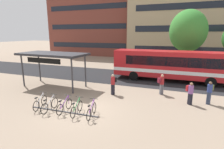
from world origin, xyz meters
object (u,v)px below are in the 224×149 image
Objects in this scene: parked_bicycle_green_3 at (77,109)px; commuter_black_pack_2 at (113,83)px; parked_bicycle_purple_2 at (64,106)px; commuter_red_pack_3 at (190,92)px; parked_bicycle_purple_4 at (92,111)px; transit_shelter at (52,55)px; commuter_olive_pack_0 at (210,91)px; city_bus at (170,65)px; parked_bicycle_silver_0 at (40,103)px; street_tree_1 at (188,31)px; commuter_maroon_pack_1 at (161,83)px; parked_bicycle_silver_1 at (50,105)px.

commuter_black_pack_2 is (0.85, 4.33, 0.62)m from parked_bicycle_green_3.
parked_bicycle_purple_2 is 1.06× the size of commuter_red_pack_3.
parked_bicycle_purple_4 is 7.10m from commuter_red_pack_3.
transit_shelter reaches higher than commuter_olive_pack_0.
transit_shelter is at bearing -59.51° from commuter_olive_pack_0.
city_bus is 6.98× the size of parked_bicycle_purple_2.
parked_bicycle_purple_2 is 1.00× the size of parked_bicycle_green_3.
parked_bicycle_silver_0 is 0.21× the size of street_tree_1.
transit_shelter reaches higher than commuter_maroon_pack_1.
parked_bicycle_purple_2 is 1.02× the size of commuter_olive_pack_0.
parked_bicycle_silver_0 is 19.11m from street_tree_1.
parked_bicycle_purple_4 is at bearing -100.83° from parked_bicycle_silver_0.
parked_bicycle_silver_1 is 0.22× the size of street_tree_1.
commuter_maroon_pack_1 is at bearing -45.38° from parked_bicycle_green_3.
parked_bicycle_purple_4 is 1.05× the size of commuter_red_pack_3.
commuter_red_pack_3 is 0.21× the size of street_tree_1.
commuter_red_pack_3 is (-1.30, -0.53, -0.04)m from commuter_olive_pack_0.
street_tree_1 is (8.60, 15.96, 4.93)m from parked_bicycle_silver_1.
parked_bicycle_green_3 is at bearing -93.92° from parked_bicycle_purple_2.
commuter_black_pack_2 is at bearing -52.24° from parked_bicycle_silver_0.
parked_bicycle_silver_0 is 0.98× the size of commuter_black_pack_2.
city_bus is 12.22m from parked_bicycle_purple_2.
parked_bicycle_green_3 is at bearing 64.75° from city_bus.
commuter_red_pack_3 is at bearing 0.98° from transit_shelter.
commuter_black_pack_2 reaches higher than commuter_red_pack_3.
parked_bicycle_silver_1 is 18.79m from street_tree_1.
parked_bicycle_green_3 is 1.02m from parked_bicycle_purple_4.
transit_shelter is 3.79× the size of commuter_black_pack_2.
commuter_olive_pack_0 is (7.00, 4.74, 0.60)m from parked_bicycle_purple_4.
parked_bicycle_silver_1 is at bearing 86.23° from parked_bicycle_purple_4.
city_bus reaches higher than parked_bicycle_purple_2.
parked_bicycle_silver_0 is at bearing -36.68° from commuter_olive_pack_0.
street_tree_1 reaches higher than commuter_black_pack_2.
street_tree_1 reaches higher than commuter_maroon_pack_1.
commuter_red_pack_3 is at bearing 107.11° from commuter_black_pack_2.
parked_bicycle_silver_0 is at bearing 53.57° from city_bus.
commuter_maroon_pack_1 reaches higher than parked_bicycle_silver_1.
street_tree_1 is at bearing -29.54° from parked_bicycle_green_3.
transit_shelter is 16.56m from street_tree_1.
commuter_olive_pack_0 reaches higher than parked_bicycle_green_3.
commuter_black_pack_2 is 0.22× the size of street_tree_1.
parked_bicycle_purple_4 is 1.00× the size of commuter_maroon_pack_1.
city_bus reaches higher than commuter_red_pack_3.
commuter_black_pack_2 is (3.70, 4.35, 0.62)m from parked_bicycle_silver_0.
transit_shelter reaches higher than parked_bicycle_silver_1.
parked_bicycle_purple_2 is at bearing -43.71° from transit_shelter.
parked_bicycle_silver_1 is at bearing -52.37° from transit_shelter.
commuter_olive_pack_0 is 0.21× the size of street_tree_1.
street_tree_1 is at bearing 44.54° from commuter_maroon_pack_1.
transit_shelter reaches higher than parked_bicycle_purple_2.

